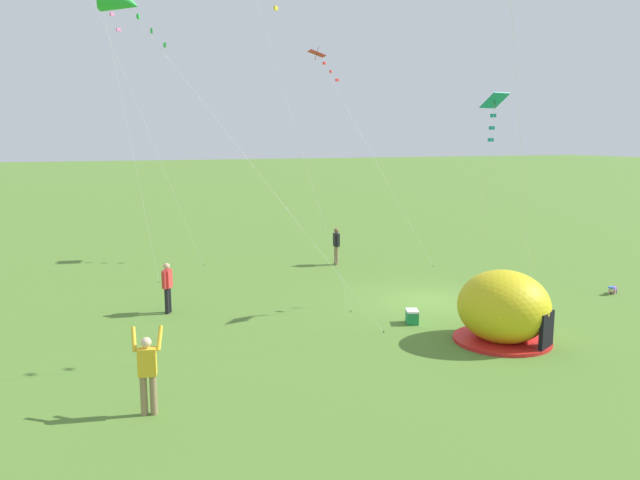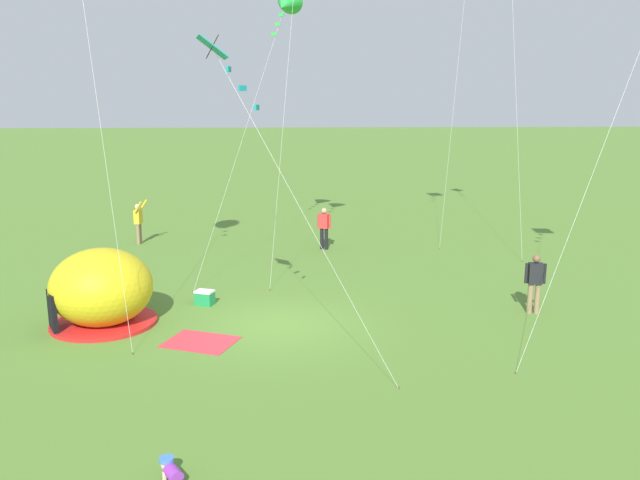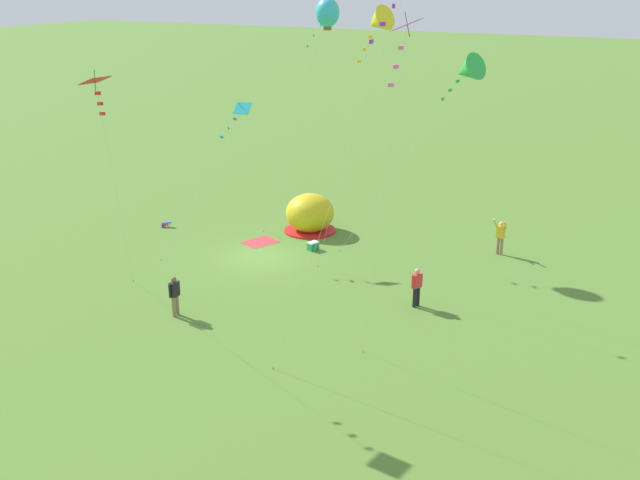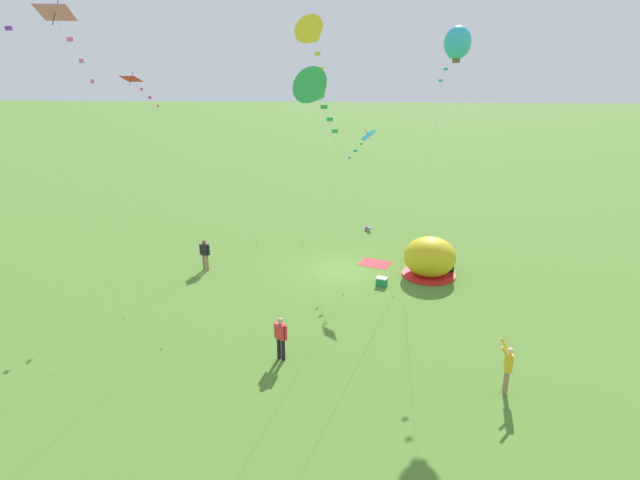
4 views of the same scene
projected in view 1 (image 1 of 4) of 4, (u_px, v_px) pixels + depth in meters
The scene contains 11 objects.
ground_plane at pixel (427, 301), 22.60m from camera, with size 300.00×300.00×0.00m, color #517A2D.
popup_tent at pixel (504, 308), 17.97m from camera, with size 2.81×2.81×2.10m.
picnic_blanket at pixel (486, 312), 21.22m from camera, with size 1.70×1.30×0.01m, color #CC333D.
cooler_box at pixel (412, 316), 19.87m from camera, with size 0.63×0.54×0.44m.
toddler_crawling at pixel (612, 289), 23.60m from camera, with size 0.44×0.53×0.32m.
person_far_back at pixel (336, 244), 28.93m from camera, with size 0.58×0.30×1.72m.
person_near_tent at pixel (167, 285), 20.91m from camera, with size 0.53×0.39×1.72m.
person_flying_kite at pixel (148, 370), 13.19m from camera, with size 0.55×0.68×1.89m.
kite_green at pixel (123, 0), 17.74m from camera, with size 3.95×7.75×10.44m.
kite_teal at pixel (494, 110), 21.06m from camera, with size 4.29×3.00×7.35m.
kite_red at pixel (322, 61), 30.28m from camera, with size 5.56×4.21×10.25m.
Camera 1 is at (-18.92, 11.78, 5.86)m, focal length 35.00 mm.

